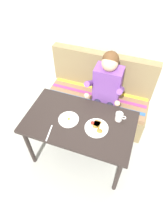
# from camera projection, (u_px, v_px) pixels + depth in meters

# --- Properties ---
(ground_plane) EXTENTS (8.00, 8.00, 0.00)m
(ground_plane) POSITION_uv_depth(u_px,v_px,m) (80.00, 154.00, 2.65)
(ground_plane) COLOR #ABACA3
(back_wall) EXTENTS (4.40, 0.10, 2.60)m
(back_wall) POSITION_uv_depth(u_px,v_px,m) (114.00, 19.00, 2.45)
(back_wall) COLOR beige
(back_wall) RESTS_ON ground
(table) EXTENTS (1.20, 0.70, 0.73)m
(table) POSITION_uv_depth(u_px,v_px,m) (79.00, 126.00, 2.16)
(table) COLOR black
(table) RESTS_ON ground
(couch) EXTENTS (1.44, 0.56, 1.00)m
(couch) POSITION_uv_depth(u_px,v_px,m) (98.00, 100.00, 2.87)
(couch) COLOR olive
(couch) RESTS_ON ground
(person) EXTENTS (0.45, 0.61, 1.21)m
(person) POSITION_uv_depth(u_px,v_px,m) (106.00, 89.00, 2.42)
(person) COLOR #724193
(person) RESTS_ON ground
(plate_breakfast) EXTENTS (0.25, 0.25, 0.05)m
(plate_breakfast) POSITION_uv_depth(u_px,v_px,m) (96.00, 127.00, 2.03)
(plate_breakfast) COLOR white
(plate_breakfast) RESTS_ON table
(plate_eggs) EXTENTS (0.22, 0.22, 0.04)m
(plate_eggs) POSITION_uv_depth(u_px,v_px,m) (69.00, 119.00, 2.10)
(plate_eggs) COLOR white
(plate_eggs) RESTS_ON table
(coffee_mug) EXTENTS (0.12, 0.08, 0.10)m
(coffee_mug) POSITION_uv_depth(u_px,v_px,m) (119.00, 117.00, 2.07)
(coffee_mug) COLOR white
(coffee_mug) RESTS_ON table
(knife) EXTENTS (0.04, 0.20, 0.00)m
(knife) POSITION_uv_depth(u_px,v_px,m) (49.00, 133.00, 1.99)
(knife) COLOR silver
(knife) RESTS_ON table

